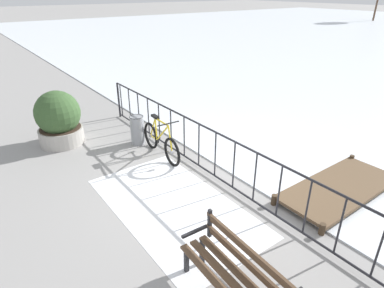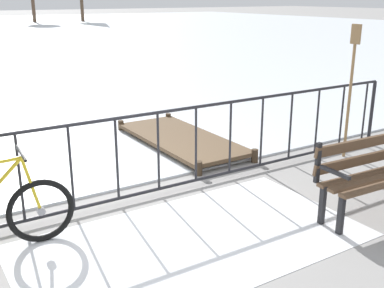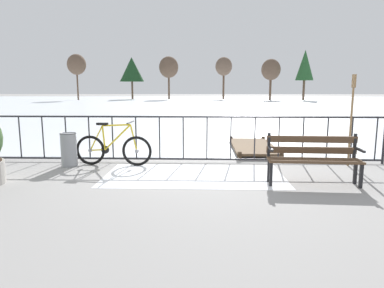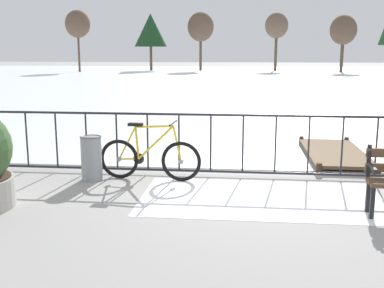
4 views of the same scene
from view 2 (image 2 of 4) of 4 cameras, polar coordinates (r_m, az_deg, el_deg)
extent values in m
plane|color=gray|center=(5.68, -8.82, -7.27)|extent=(160.00, 160.00, 0.00)
cube|color=white|center=(4.84, 0.18, -11.63)|extent=(3.48, 1.90, 0.01)
cylinder|color=#232328|center=(5.33, -9.34, 3.04)|extent=(9.00, 0.04, 0.04)
cylinder|color=#232328|center=(5.65, -8.85, -6.53)|extent=(9.00, 0.04, 0.04)
cylinder|color=#232328|center=(8.26, 20.92, 3.52)|extent=(0.06, 0.06, 1.05)
cylinder|color=#232328|center=(5.18, -20.13, -3.92)|extent=(0.03, 0.03, 0.97)
cylinder|color=#232328|center=(5.30, -14.45, -2.89)|extent=(0.03, 0.03, 0.97)
cylinder|color=#232328|center=(5.47, -9.09, -1.89)|extent=(0.03, 0.03, 0.97)
cylinder|color=#232328|center=(5.69, -4.10, -0.94)|extent=(0.03, 0.03, 0.97)
cylinder|color=#232328|center=(5.95, 0.48, -0.06)|extent=(0.03, 0.03, 0.97)
cylinder|color=#232328|center=(6.24, 4.66, 0.74)|extent=(0.03, 0.03, 0.97)
cylinder|color=#232328|center=(6.57, 8.44, 1.46)|extent=(0.03, 0.03, 0.97)
cylinder|color=#232328|center=(6.92, 11.85, 2.11)|extent=(0.03, 0.03, 0.97)
cylinder|color=#232328|center=(7.30, 14.92, 2.68)|extent=(0.03, 0.03, 0.97)
cylinder|color=#232328|center=(7.69, 17.69, 3.19)|extent=(0.03, 0.03, 0.97)
cylinder|color=#232328|center=(8.11, 20.18, 3.65)|extent=(0.03, 0.03, 0.97)
torus|color=black|center=(4.93, -17.84, -7.74)|extent=(0.66, 0.10, 0.66)
cylinder|color=gray|center=(4.93, -17.84, -7.74)|extent=(0.08, 0.07, 0.08)
cylinder|color=yellow|center=(4.81, -18.89, -4.73)|extent=(0.16, 0.04, 0.59)
cylinder|color=black|center=(4.69, -20.05, -0.99)|extent=(0.06, 0.52, 0.03)
cube|color=brown|center=(5.73, 20.97, -3.28)|extent=(1.60, 0.18, 0.04)
cube|color=brown|center=(5.64, 22.16, -3.74)|extent=(1.60, 0.18, 0.04)
cube|color=brown|center=(5.74, 20.40, -1.69)|extent=(1.60, 0.13, 0.12)
cube|color=brown|center=(5.69, 20.61, 0.22)|extent=(1.60, 0.13, 0.12)
cube|color=black|center=(5.11, 17.59, -8.17)|extent=(0.05, 0.06, 0.44)
cube|color=black|center=(5.27, 15.51, -7.15)|extent=(0.05, 0.06, 0.44)
cube|color=black|center=(5.18, 15.00, -2.22)|extent=(0.05, 0.05, 0.45)
cube|color=black|center=(5.03, 16.95, -3.31)|extent=(0.06, 0.40, 0.04)
cylinder|color=#937047|center=(7.39, 18.50, 4.83)|extent=(0.04, 0.04, 1.70)
cube|color=#937047|center=(7.26, 19.26, 12.47)|extent=(0.03, 0.16, 0.28)
cube|color=brown|center=(7.74, -1.35, 0.71)|extent=(1.10, 2.60, 0.06)
cylinder|color=#433323|center=(6.46, 0.81, -2.97)|extent=(0.10, 0.10, 0.20)
cylinder|color=#433323|center=(7.02, 7.61, -1.43)|extent=(0.10, 0.10, 0.20)
cylinder|color=#433323|center=(8.65, -8.61, 2.18)|extent=(0.10, 0.10, 0.20)
cylinder|color=#433323|center=(9.07, -2.89, 3.08)|extent=(0.10, 0.10, 0.20)
cylinder|color=brown|center=(46.55, -18.71, 15.80)|extent=(0.31, 0.31, 3.29)
camera|label=1|loc=(6.53, 53.06, 21.71)|focal=30.45mm
camera|label=3|loc=(3.98, 105.60, -14.79)|focal=32.66mm
camera|label=4|loc=(3.65, 112.83, -11.32)|focal=44.39mm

